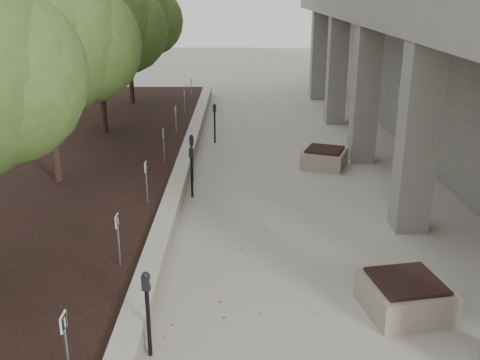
{
  "coord_description": "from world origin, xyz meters",
  "views": [
    {
      "loc": [
        -0.27,
        -5.09,
        4.96
      ],
      "look_at": [
        -0.27,
        5.64,
        1.24
      ],
      "focal_mm": 41.38,
      "sensor_mm": 36.0,
      "label": 1
    }
  ],
  "objects_px": {
    "planter_back": "(324,158)",
    "parking_meter_2": "(148,315)",
    "planter_front": "(405,295)",
    "crabapple_tree_5": "(128,36)",
    "parking_meter_4": "(192,159)",
    "parking_meter_5": "(215,123)",
    "crabapple_tree_3": "(47,71)",
    "crabapple_tree_4": "(99,49)",
    "parking_meter_3": "(192,172)"
  },
  "relations": [
    {
      "from": "planter_back",
      "to": "parking_meter_2",
      "type": "bearing_deg",
      "value": -113.0
    },
    {
      "from": "planter_front",
      "to": "parking_meter_2",
      "type": "bearing_deg",
      "value": -163.76
    },
    {
      "from": "crabapple_tree_5",
      "to": "planter_front",
      "type": "xyz_separation_m",
      "value": [
        7.19,
        -15.3,
        -2.83
      ]
    },
    {
      "from": "parking_meter_4",
      "to": "parking_meter_5",
      "type": "relative_size",
      "value": 0.99
    },
    {
      "from": "planter_front",
      "to": "planter_back",
      "type": "height_order",
      "value": "planter_front"
    },
    {
      "from": "parking_meter_4",
      "to": "crabapple_tree_3",
      "type": "bearing_deg",
      "value": -170.87
    },
    {
      "from": "crabapple_tree_3",
      "to": "crabapple_tree_5",
      "type": "bearing_deg",
      "value": 90.0
    },
    {
      "from": "parking_meter_2",
      "to": "planter_back",
      "type": "bearing_deg",
      "value": 72.77
    },
    {
      "from": "crabapple_tree_4",
      "to": "crabapple_tree_5",
      "type": "height_order",
      "value": "same"
    },
    {
      "from": "planter_front",
      "to": "parking_meter_3",
      "type": "bearing_deg",
      "value": 126.63
    },
    {
      "from": "crabapple_tree_3",
      "to": "parking_meter_4",
      "type": "bearing_deg",
      "value": 17.44
    },
    {
      "from": "crabapple_tree_4",
      "to": "parking_meter_4",
      "type": "xyz_separation_m",
      "value": [
        3.25,
        -3.98,
        -2.46
      ]
    },
    {
      "from": "crabapple_tree_3",
      "to": "crabapple_tree_4",
      "type": "xyz_separation_m",
      "value": [
        0.0,
        5.0,
        0.0
      ]
    },
    {
      "from": "crabapple_tree_4",
      "to": "planter_back",
      "type": "relative_size",
      "value": 4.6
    },
    {
      "from": "parking_meter_2",
      "to": "planter_front",
      "type": "bearing_deg",
      "value": 22.01
    },
    {
      "from": "parking_meter_2",
      "to": "parking_meter_3",
      "type": "xyz_separation_m",
      "value": [
        0.09,
        6.34,
        -0.02
      ]
    },
    {
      "from": "crabapple_tree_4",
      "to": "parking_meter_4",
      "type": "distance_m",
      "value": 5.7
    },
    {
      "from": "crabapple_tree_3",
      "to": "planter_back",
      "type": "xyz_separation_m",
      "value": [
        7.01,
        2.4,
        -2.84
      ]
    },
    {
      "from": "crabapple_tree_5",
      "to": "planter_front",
      "type": "relative_size",
      "value": 4.39
    },
    {
      "from": "parking_meter_4",
      "to": "parking_meter_5",
      "type": "xyz_separation_m",
      "value": [
        0.43,
        4.04,
        0.01
      ]
    },
    {
      "from": "parking_meter_2",
      "to": "crabapple_tree_3",
      "type": "bearing_deg",
      "value": 122.54
    },
    {
      "from": "crabapple_tree_3",
      "to": "crabapple_tree_5",
      "type": "relative_size",
      "value": 1.0
    },
    {
      "from": "parking_meter_4",
      "to": "planter_front",
      "type": "bearing_deg",
      "value": -66.33
    },
    {
      "from": "parking_meter_4",
      "to": "parking_meter_3",
      "type": "bearing_deg",
      "value": -93.98
    },
    {
      "from": "parking_meter_4",
      "to": "crabapple_tree_4",
      "type": "bearing_deg",
      "value": 120.93
    },
    {
      "from": "planter_back",
      "to": "crabapple_tree_4",
      "type": "bearing_deg",
      "value": 159.67
    },
    {
      "from": "crabapple_tree_4",
      "to": "parking_meter_2",
      "type": "relative_size",
      "value": 4.06
    },
    {
      "from": "planter_front",
      "to": "crabapple_tree_4",
      "type": "bearing_deg",
      "value": 124.94
    },
    {
      "from": "crabapple_tree_5",
      "to": "planter_back",
      "type": "height_order",
      "value": "crabapple_tree_5"
    },
    {
      "from": "parking_meter_5",
      "to": "planter_front",
      "type": "xyz_separation_m",
      "value": [
        3.51,
        -10.36,
        -0.38
      ]
    },
    {
      "from": "crabapple_tree_5",
      "to": "planter_front",
      "type": "bearing_deg",
      "value": -64.81
    },
    {
      "from": "parking_meter_3",
      "to": "parking_meter_4",
      "type": "xyz_separation_m",
      "value": [
        -0.09,
        1.13,
        0.01
      ]
    },
    {
      "from": "parking_meter_5",
      "to": "parking_meter_4",
      "type": "bearing_deg",
      "value": -98.98
    },
    {
      "from": "parking_meter_2",
      "to": "planter_front",
      "type": "xyz_separation_m",
      "value": [
        3.94,
        1.15,
        -0.38
      ]
    },
    {
      "from": "parking_meter_3",
      "to": "planter_back",
      "type": "height_order",
      "value": "parking_meter_3"
    },
    {
      "from": "parking_meter_5",
      "to": "planter_back",
      "type": "height_order",
      "value": "parking_meter_5"
    },
    {
      "from": "parking_meter_2",
      "to": "parking_meter_5",
      "type": "bearing_deg",
      "value": 93.61
    },
    {
      "from": "planter_back",
      "to": "parking_meter_5",
      "type": "bearing_deg",
      "value": 141.3
    },
    {
      "from": "crabapple_tree_5",
      "to": "planter_front",
      "type": "distance_m",
      "value": 17.14
    },
    {
      "from": "crabapple_tree_3",
      "to": "parking_meter_5",
      "type": "bearing_deg",
      "value": 53.97
    },
    {
      "from": "crabapple_tree_5",
      "to": "parking_meter_3",
      "type": "xyz_separation_m",
      "value": [
        3.34,
        -10.11,
        -2.47
      ]
    },
    {
      "from": "crabapple_tree_4",
      "to": "planter_back",
      "type": "height_order",
      "value": "crabapple_tree_4"
    },
    {
      "from": "crabapple_tree_4",
      "to": "crabapple_tree_5",
      "type": "xyz_separation_m",
      "value": [
        0.0,
        5.0,
        0.0
      ]
    },
    {
      "from": "crabapple_tree_3",
      "to": "crabapple_tree_5",
      "type": "distance_m",
      "value": 10.0
    },
    {
      "from": "crabapple_tree_5",
      "to": "parking_meter_2",
      "type": "height_order",
      "value": "crabapple_tree_5"
    },
    {
      "from": "parking_meter_3",
      "to": "crabapple_tree_3",
      "type": "bearing_deg",
      "value": 167.92
    },
    {
      "from": "crabapple_tree_3",
      "to": "planter_back",
      "type": "bearing_deg",
      "value": 18.94
    },
    {
      "from": "crabapple_tree_3",
      "to": "parking_meter_4",
      "type": "height_order",
      "value": "crabapple_tree_3"
    },
    {
      "from": "crabapple_tree_5",
      "to": "parking_meter_5",
      "type": "xyz_separation_m",
      "value": [
        3.68,
        -4.93,
        -2.45
      ]
    },
    {
      "from": "crabapple_tree_4",
      "to": "parking_meter_3",
      "type": "xyz_separation_m",
      "value": [
        3.34,
        -5.11,
        -2.47
      ]
    }
  ]
}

